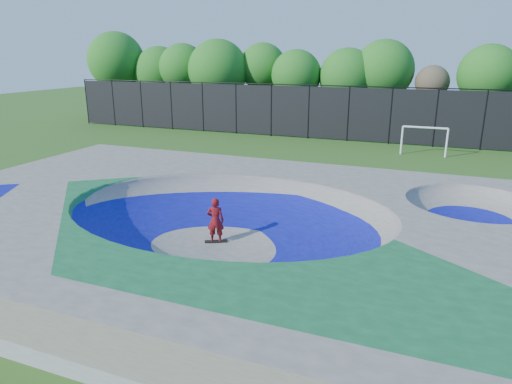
# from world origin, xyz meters

# --- Properties ---
(ground) EXTENTS (120.00, 120.00, 0.00)m
(ground) POSITION_xyz_m (0.00, 0.00, 0.00)
(ground) COLOR #2A5417
(ground) RESTS_ON ground
(skate_deck) EXTENTS (22.00, 14.00, 1.50)m
(skate_deck) POSITION_xyz_m (0.00, 0.00, 0.75)
(skate_deck) COLOR gray
(skate_deck) RESTS_ON ground
(skater) EXTENTS (0.68, 0.55, 1.61)m
(skater) POSITION_xyz_m (-0.60, 0.30, 0.80)
(skater) COLOR red
(skater) RESTS_ON ground
(skateboard) EXTENTS (0.79, 0.56, 0.05)m
(skateboard) POSITION_xyz_m (-0.60, 0.30, 0.03)
(skateboard) COLOR black
(skateboard) RESTS_ON ground
(soccer_goal) EXTENTS (2.81, 0.12, 1.86)m
(soccer_goal) POSITION_xyz_m (5.46, 17.74, 1.28)
(soccer_goal) COLOR white
(soccer_goal) RESTS_ON ground
(fence) EXTENTS (48.09, 0.09, 4.04)m
(fence) POSITION_xyz_m (0.00, 21.00, 2.10)
(fence) COLOR black
(fence) RESTS_ON ground
(treeline) EXTENTS (53.86, 7.33, 8.36)m
(treeline) POSITION_xyz_m (0.60, 26.00, 4.91)
(treeline) COLOR #432A21
(treeline) RESTS_ON ground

